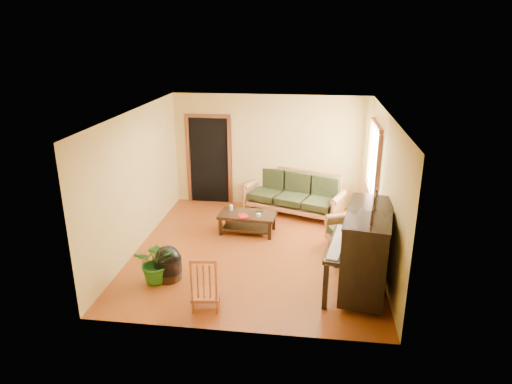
# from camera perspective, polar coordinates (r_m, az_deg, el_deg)

# --- Properties ---
(floor) EXTENTS (5.00, 5.00, 0.00)m
(floor) POSITION_cam_1_polar(r_m,az_deg,el_deg) (8.73, 0.05, -7.27)
(floor) COLOR #662A0D
(floor) RESTS_ON ground
(doorway) EXTENTS (1.08, 0.16, 2.05)m
(doorway) POSITION_cam_1_polar(r_m,az_deg,el_deg) (10.89, -5.88, 3.92)
(doorway) COLOR black
(doorway) RESTS_ON floor
(window) EXTENTS (0.12, 1.36, 1.46)m
(window) POSITION_cam_1_polar(r_m,az_deg,el_deg) (9.43, 14.56, 3.92)
(window) COLOR white
(window) RESTS_ON right_wall
(sofa) EXTENTS (2.38, 1.62, 0.94)m
(sofa) POSITION_cam_1_polar(r_m,az_deg,el_deg) (10.30, 4.64, -0.19)
(sofa) COLOR #9A6138
(sofa) RESTS_ON floor
(coffee_table) EXTENTS (1.18, 0.71, 0.41)m
(coffee_table) POSITION_cam_1_polar(r_m,az_deg,el_deg) (9.38, -1.06, -3.89)
(coffee_table) COLOR black
(coffee_table) RESTS_ON floor
(armchair) EXTENTS (1.14, 1.16, 0.89)m
(armchair) POSITION_cam_1_polar(r_m,az_deg,el_deg) (8.72, 11.92, -4.50)
(armchair) COLOR #9A6138
(armchair) RESTS_ON floor
(piano) EXTENTS (1.17, 1.69, 1.38)m
(piano) POSITION_cam_1_polar(r_m,az_deg,el_deg) (7.33, 13.63, -7.35)
(piano) COLOR black
(piano) RESTS_ON floor
(footstool) EXTENTS (0.47, 0.47, 0.44)m
(footstool) POSITION_cam_1_polar(r_m,az_deg,el_deg) (7.84, -10.94, -9.15)
(footstool) COLOR black
(footstool) RESTS_ON floor
(red_chair) EXTENTS (0.46, 0.50, 0.88)m
(red_chair) POSITION_cam_1_polar(r_m,az_deg,el_deg) (6.90, -6.35, -11.03)
(red_chair) COLOR brown
(red_chair) RESTS_ON floor
(leaning_frame) EXTENTS (0.48, 0.11, 0.63)m
(leaning_frame) POSITION_cam_1_polar(r_m,az_deg,el_deg) (10.79, 10.18, -0.38)
(leaning_frame) COLOR gold
(leaning_frame) RESTS_ON floor
(ceramic_crock) EXTENTS (0.24, 0.24, 0.27)m
(ceramic_crock) POSITION_cam_1_polar(r_m,az_deg,el_deg) (10.75, 12.55, -1.67)
(ceramic_crock) COLOR #34549D
(ceramic_crock) RESTS_ON floor
(potted_plant) EXTENTS (0.73, 0.65, 0.74)m
(potted_plant) POSITION_cam_1_polar(r_m,az_deg,el_deg) (7.71, -12.33, -8.50)
(potted_plant) COLOR #23611B
(potted_plant) RESTS_ON floor
(book) EXTENTS (0.28, 0.30, 0.02)m
(book) POSITION_cam_1_polar(r_m,az_deg,el_deg) (9.12, -2.15, -3.11)
(book) COLOR maroon
(book) RESTS_ON coffee_table
(candle) EXTENTS (0.08, 0.08, 0.11)m
(candle) POSITION_cam_1_polar(r_m,az_deg,el_deg) (9.46, -3.14, -1.98)
(candle) COLOR silver
(candle) RESTS_ON coffee_table
(glass_jar) EXTENTS (0.10, 0.10, 0.06)m
(glass_jar) POSITION_cam_1_polar(r_m,az_deg,el_deg) (9.17, 0.32, -2.85)
(glass_jar) COLOR silver
(glass_jar) RESTS_ON coffee_table
(remote) EXTENTS (0.17, 0.09, 0.02)m
(remote) POSITION_cam_1_polar(r_m,az_deg,el_deg) (9.38, 0.42, -2.46)
(remote) COLOR black
(remote) RESTS_ON coffee_table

